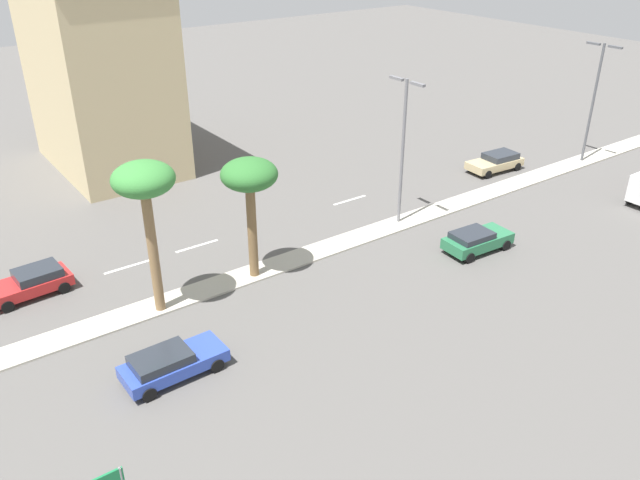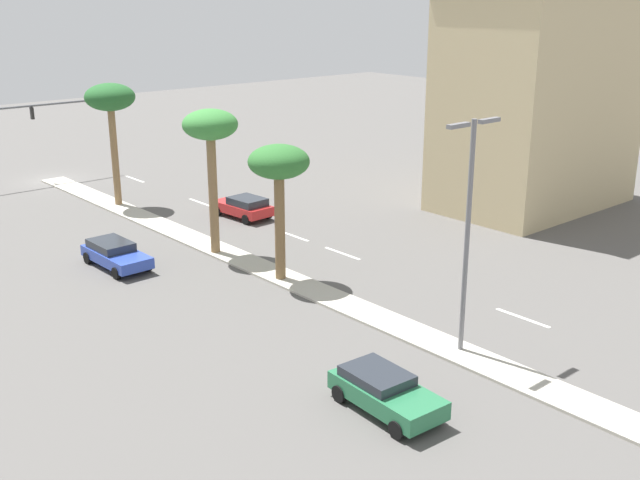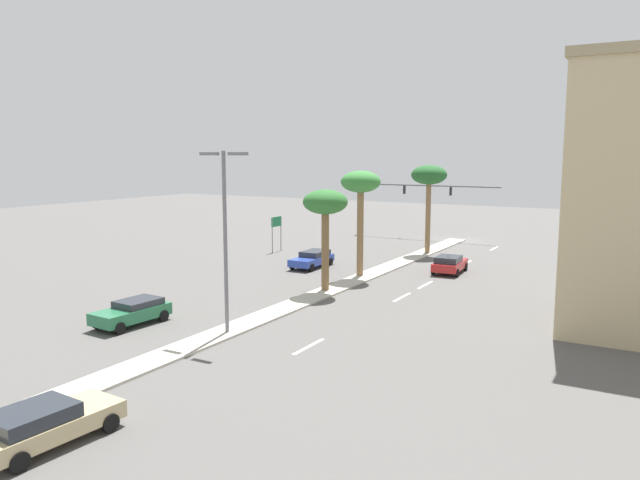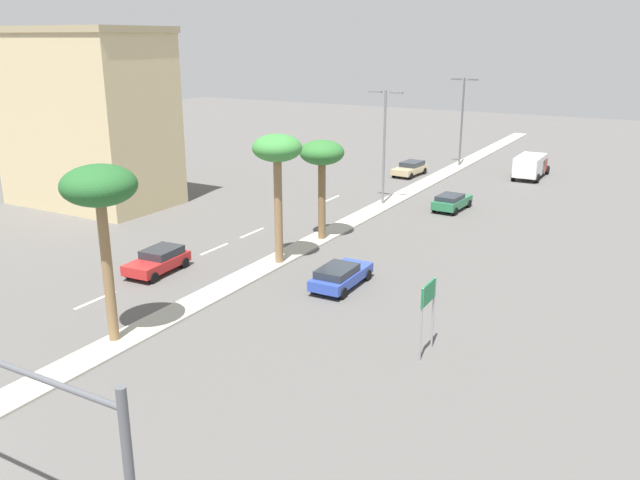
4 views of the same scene
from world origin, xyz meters
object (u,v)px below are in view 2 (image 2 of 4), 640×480
palm_tree_mid (210,132)px  street_lamp_left (468,219)px  commercial_building (539,100)px  palm_tree_near (279,167)px  sedan_green_trailing (385,391)px  palm_tree_leading (110,101)px  sedan_blue_near (115,254)px  sedan_red_leading (244,206)px

palm_tree_mid → street_lamp_left: street_lamp_left is taller
commercial_building → street_lamp_left: size_ratio=1.54×
palm_tree_near → street_lamp_left: size_ratio=0.73×
sedan_green_trailing → palm_tree_near: bearing=-112.7°
commercial_building → palm_tree_leading: 28.17m
palm_tree_leading → sedan_green_trailing: size_ratio=1.88×
sedan_blue_near → palm_tree_leading: bearing=-117.7°
palm_tree_near → palm_tree_leading: bearing=-91.7°
sedan_red_leading → sedan_green_trailing: sedan_red_leading is taller
street_lamp_left → sedan_green_trailing: size_ratio=2.14×
sedan_blue_near → palm_tree_mid: bearing=161.9°
palm_tree_leading → sedan_blue_near: size_ratio=1.78×
palm_tree_near → commercial_building: bearing=-179.6°
commercial_building → palm_tree_mid: size_ratio=1.80×
palm_tree_mid → sedan_blue_near: palm_tree_mid is taller
commercial_building → sedan_green_trailing: 30.48m
commercial_building → sedan_green_trailing: (27.07, 12.46, -6.41)m
street_lamp_left → sedan_blue_near: 19.95m
palm_tree_leading → palm_tree_near: size_ratio=1.20×
palm_tree_near → sedan_blue_near: size_ratio=1.49×
palm_tree_near → sedan_green_trailing: 14.28m
sedan_red_leading → palm_tree_mid: bearing=41.7°
commercial_building → sedan_blue_near: (27.23, -7.18, -6.43)m
commercial_building → palm_tree_mid: bearing=-14.0°
palm_tree_mid → sedan_green_trailing: size_ratio=1.82×
palm_tree_near → sedan_green_trailing: (5.15, 12.31, -5.08)m
sedan_green_trailing → street_lamp_left: bearing=-168.2°
palm_tree_mid → street_lamp_left: size_ratio=0.85×
commercial_building → sedan_red_leading: 20.60m
palm_tree_mid → commercial_building: bearing=166.0°
sedan_blue_near → palm_tree_near: bearing=126.0°
sedan_blue_near → sedan_green_trailing: 19.64m
commercial_building → street_lamp_left: bearing=27.7°
street_lamp_left → sedan_red_leading: street_lamp_left is taller
sedan_green_trailing → palm_tree_mid: bearing=-105.6°
sedan_red_leading → palm_tree_near: bearing=63.3°
palm_tree_leading → sedan_red_leading: 11.28m
palm_tree_near → sedan_red_leading: 12.78m
palm_tree_leading → sedan_green_trailing: bearing=79.5°
palm_tree_mid → street_lamp_left: bearing=92.0°
street_lamp_left → sedan_green_trailing: 7.50m
palm_tree_mid → palm_tree_near: (-0.15, 5.64, -1.01)m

